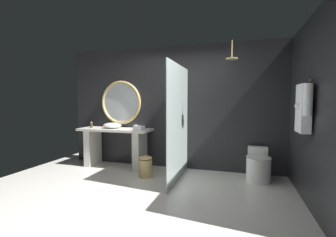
{
  "coord_description": "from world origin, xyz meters",
  "views": [
    {
      "loc": [
        1.39,
        -2.99,
        1.43
      ],
      "look_at": [
        0.24,
        0.79,
        1.15
      ],
      "focal_mm": 25.08,
      "sensor_mm": 36.0,
      "label": 1
    }
  ],
  "objects_px": {
    "toilet": "(258,166)",
    "waste_bin": "(146,166)",
    "hanging_bathrobe": "(303,106)",
    "folded_hand_towel": "(139,128)",
    "vessel_sink": "(112,125)",
    "rain_shower_head": "(232,57)",
    "round_wall_mirror": "(121,103)",
    "soap_dispenser": "(91,125)",
    "tumbler_cup": "(135,127)"
  },
  "relations": [
    {
      "from": "vessel_sink",
      "to": "tumbler_cup",
      "type": "height_order",
      "value": "vessel_sink"
    },
    {
      "from": "rain_shower_head",
      "to": "toilet",
      "type": "distance_m",
      "value": 2.01
    },
    {
      "from": "round_wall_mirror",
      "to": "hanging_bathrobe",
      "type": "xyz_separation_m",
      "value": [
        3.4,
        -1.27,
        -0.04
      ]
    },
    {
      "from": "rain_shower_head",
      "to": "waste_bin",
      "type": "relative_size",
      "value": 0.82
    },
    {
      "from": "vessel_sink",
      "to": "tumbler_cup",
      "type": "bearing_deg",
      "value": -3.66
    },
    {
      "from": "round_wall_mirror",
      "to": "rain_shower_head",
      "type": "height_order",
      "value": "rain_shower_head"
    },
    {
      "from": "round_wall_mirror",
      "to": "waste_bin",
      "type": "xyz_separation_m",
      "value": [
        0.9,
        -0.74,
        -1.2
      ]
    },
    {
      "from": "vessel_sink",
      "to": "round_wall_mirror",
      "type": "height_order",
      "value": "round_wall_mirror"
    },
    {
      "from": "tumbler_cup",
      "to": "rain_shower_head",
      "type": "distance_m",
      "value": 2.36
    },
    {
      "from": "hanging_bathrobe",
      "to": "waste_bin",
      "type": "height_order",
      "value": "hanging_bathrobe"
    },
    {
      "from": "hanging_bathrobe",
      "to": "toilet",
      "type": "xyz_separation_m",
      "value": [
        -0.47,
        0.93,
        -1.11
      ]
    },
    {
      "from": "vessel_sink",
      "to": "round_wall_mirror",
      "type": "bearing_deg",
      "value": 71.53
    },
    {
      "from": "tumbler_cup",
      "to": "rain_shower_head",
      "type": "bearing_deg",
      "value": -5.96
    },
    {
      "from": "vessel_sink",
      "to": "rain_shower_head",
      "type": "relative_size",
      "value": 1.27
    },
    {
      "from": "rain_shower_head",
      "to": "toilet",
      "type": "relative_size",
      "value": 0.55
    },
    {
      "from": "vessel_sink",
      "to": "tumbler_cup",
      "type": "relative_size",
      "value": 4.18
    },
    {
      "from": "rain_shower_head",
      "to": "vessel_sink",
      "type": "bearing_deg",
      "value": 174.56
    },
    {
      "from": "hanging_bathrobe",
      "to": "toilet",
      "type": "bearing_deg",
      "value": 116.91
    },
    {
      "from": "round_wall_mirror",
      "to": "toilet",
      "type": "height_order",
      "value": "round_wall_mirror"
    },
    {
      "from": "round_wall_mirror",
      "to": "rain_shower_head",
      "type": "xyz_separation_m",
      "value": [
        2.44,
        -0.49,
        0.8
      ]
    },
    {
      "from": "round_wall_mirror",
      "to": "hanging_bathrobe",
      "type": "bearing_deg",
      "value": -20.46
    },
    {
      "from": "toilet",
      "to": "folded_hand_towel",
      "type": "relative_size",
      "value": 2.99
    },
    {
      "from": "vessel_sink",
      "to": "hanging_bathrobe",
      "type": "xyz_separation_m",
      "value": [
        3.49,
        -1.02,
        0.46
      ]
    },
    {
      "from": "toilet",
      "to": "soap_dispenser",
      "type": "bearing_deg",
      "value": 179.04
    },
    {
      "from": "tumbler_cup",
      "to": "hanging_bathrobe",
      "type": "height_order",
      "value": "hanging_bathrobe"
    },
    {
      "from": "vessel_sink",
      "to": "waste_bin",
      "type": "distance_m",
      "value": 1.31
    },
    {
      "from": "vessel_sink",
      "to": "rain_shower_head",
      "type": "xyz_separation_m",
      "value": [
        2.52,
        -0.24,
        1.3
      ]
    },
    {
      "from": "hanging_bathrobe",
      "to": "folded_hand_towel",
      "type": "distance_m",
      "value": 2.92
    },
    {
      "from": "tumbler_cup",
      "to": "round_wall_mirror",
      "type": "distance_m",
      "value": 0.76
    },
    {
      "from": "tumbler_cup",
      "to": "folded_hand_towel",
      "type": "bearing_deg",
      "value": -46.5
    },
    {
      "from": "toilet",
      "to": "waste_bin",
      "type": "distance_m",
      "value": 2.07
    },
    {
      "from": "soap_dispenser",
      "to": "waste_bin",
      "type": "bearing_deg",
      "value": -17.16
    },
    {
      "from": "waste_bin",
      "to": "folded_hand_towel",
      "type": "xyz_separation_m",
      "value": [
        -0.26,
        0.29,
        0.69
      ]
    },
    {
      "from": "soap_dispenser",
      "to": "toilet",
      "type": "xyz_separation_m",
      "value": [
        3.53,
        -0.06,
        -0.64
      ]
    },
    {
      "from": "soap_dispenser",
      "to": "hanging_bathrobe",
      "type": "distance_m",
      "value": 4.15
    },
    {
      "from": "vessel_sink",
      "to": "rain_shower_head",
      "type": "bearing_deg",
      "value": -5.44
    },
    {
      "from": "soap_dispenser",
      "to": "folded_hand_towel",
      "type": "distance_m",
      "value": 1.26
    },
    {
      "from": "tumbler_cup",
      "to": "folded_hand_towel",
      "type": "xyz_separation_m",
      "value": [
        0.16,
        -0.17,
        -0.0
      ]
    },
    {
      "from": "tumbler_cup",
      "to": "folded_hand_towel",
      "type": "distance_m",
      "value": 0.23
    },
    {
      "from": "hanging_bathrobe",
      "to": "folded_hand_towel",
      "type": "relative_size",
      "value": 3.59
    },
    {
      "from": "toilet",
      "to": "folded_hand_towel",
      "type": "bearing_deg",
      "value": -177.13
    },
    {
      "from": "vessel_sink",
      "to": "folded_hand_towel",
      "type": "distance_m",
      "value": 0.76
    },
    {
      "from": "hanging_bathrobe",
      "to": "waste_bin",
      "type": "xyz_separation_m",
      "value": [
        -2.5,
        0.52,
        -1.16
      ]
    },
    {
      "from": "hanging_bathrobe",
      "to": "toilet",
      "type": "distance_m",
      "value": 1.52
    },
    {
      "from": "toilet",
      "to": "round_wall_mirror",
      "type": "bearing_deg",
      "value": 173.38
    },
    {
      "from": "hanging_bathrobe",
      "to": "folded_hand_towel",
      "type": "bearing_deg",
      "value": 163.55
    },
    {
      "from": "tumbler_cup",
      "to": "folded_hand_towel",
      "type": "relative_size",
      "value": 0.5
    },
    {
      "from": "tumbler_cup",
      "to": "round_wall_mirror",
      "type": "height_order",
      "value": "round_wall_mirror"
    },
    {
      "from": "round_wall_mirror",
      "to": "toilet",
      "type": "distance_m",
      "value": 3.16
    },
    {
      "from": "round_wall_mirror",
      "to": "rain_shower_head",
      "type": "distance_m",
      "value": 2.61
    }
  ]
}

